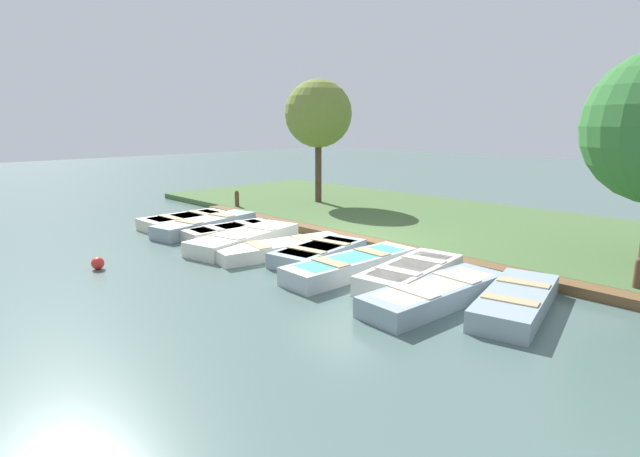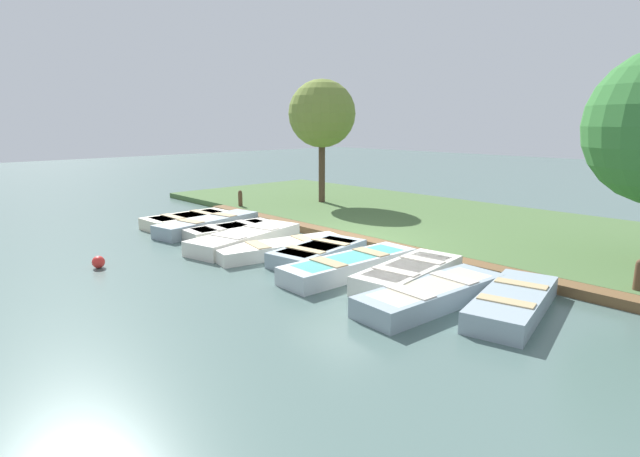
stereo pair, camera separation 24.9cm
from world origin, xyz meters
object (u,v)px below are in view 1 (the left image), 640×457
rowboat_1 (206,225)px  rowboat_4 (282,248)px  park_tree_far_left (318,114)px  rowboat_5 (319,253)px  rowboat_8 (436,293)px  rowboat_9 (516,301)px  buoy (98,263)px  rowboat_6 (352,265)px  mooring_post_near (237,201)px  rowboat_7 (411,274)px  rowboat_0 (185,220)px  rowboat_2 (229,231)px  rowboat_3 (245,239)px  mooring_post_far (638,278)px

rowboat_1 → rowboat_4: 3.85m
park_tree_far_left → rowboat_5: bearing=45.9°
rowboat_8 → rowboat_9: (-0.70, 1.25, -0.00)m
rowboat_8 → buoy: 7.75m
rowboat_6 → mooring_post_near: mooring_post_near is taller
rowboat_7 → rowboat_0: bearing=-94.1°
rowboat_4 → rowboat_7: bearing=108.7°
rowboat_6 → rowboat_7: (-0.42, 1.32, 0.00)m
rowboat_0 → rowboat_9: (-0.45, 11.03, 0.00)m
rowboat_9 → park_tree_far_left: 12.47m
rowboat_7 → rowboat_8: rowboat_7 is taller
rowboat_2 → park_tree_far_left: bearing=-157.6°
rowboat_7 → rowboat_9: size_ratio=0.98×
mooring_post_near → rowboat_3: bearing=57.0°
rowboat_0 → rowboat_3: 3.59m
rowboat_1 → rowboat_8: rowboat_1 is taller
mooring_post_far → rowboat_4: bearing=-68.9°
rowboat_3 → rowboat_5: size_ratio=1.34×
rowboat_3 → rowboat_6: (-0.19, 3.83, -0.00)m
rowboat_0 → rowboat_4: bearing=87.8°
rowboat_9 → mooring_post_far: bearing=137.8°
mooring_post_near → buoy: mooring_post_near is taller
mooring_post_near → mooring_post_far: (0.00, 13.42, 0.00)m
rowboat_4 → rowboat_8: bearing=99.2°
rowboat_4 → rowboat_2: bearing=-82.1°
rowboat_7 → rowboat_8: (0.67, 1.05, -0.01)m
rowboat_7 → park_tree_far_left: park_tree_far_left is taller
rowboat_1 → buoy: (4.06, 1.85, -0.07)m
rowboat_0 → buoy: rowboat_0 is taller
rowboat_6 → rowboat_7: 1.39m
rowboat_3 → rowboat_7: bearing=84.1°
park_tree_far_left → buoy: bearing=15.2°
rowboat_9 → mooring_post_far: size_ratio=3.76×
rowboat_8 → mooring_post_near: bearing=-101.5°
rowboat_5 → park_tree_far_left: size_ratio=0.55×
rowboat_1 → rowboat_4: rowboat_1 is taller
rowboat_5 → park_tree_far_left: (-5.56, -5.75, 3.48)m
mooring_post_far → rowboat_1: bearing=-76.3°
rowboat_3 → rowboat_8: rowboat_3 is taller
rowboat_6 → rowboat_1: bearing=-88.4°
rowboat_3 → rowboat_6: same height
rowboat_5 → mooring_post_far: bearing=103.3°
mooring_post_far → rowboat_9: bearing=-29.5°
rowboat_5 → rowboat_6: bearing=70.0°
rowboat_6 → park_tree_far_left: (-5.83, -7.09, 3.47)m
rowboat_1 → rowboat_7: (-0.34, 7.59, 0.00)m
rowboat_0 → rowboat_8: bearing=86.7°
rowboat_0 → rowboat_5: 6.08m
rowboat_4 → mooring_post_near: 6.69m
park_tree_far_left → rowboat_0: bearing=-3.2°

